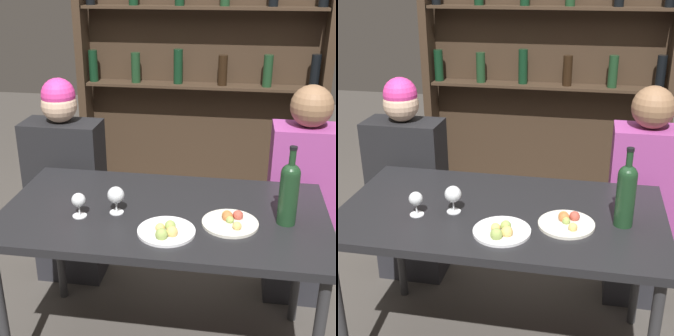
{
  "view_description": "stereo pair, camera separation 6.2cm",
  "coord_description": "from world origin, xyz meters",
  "views": [
    {
      "loc": [
        0.29,
        -1.77,
        1.71
      ],
      "look_at": [
        0.0,
        0.11,
        0.92
      ],
      "focal_mm": 50.0,
      "sensor_mm": 36.0,
      "label": 1
    },
    {
      "loc": [
        0.36,
        -1.76,
        1.71
      ],
      "look_at": [
        0.0,
        0.11,
        0.92
      ],
      "focal_mm": 50.0,
      "sensor_mm": 36.0,
      "label": 2
    }
  ],
  "objects": [
    {
      "name": "dining_table",
      "position": [
        0.0,
        0.0,
        0.7
      ],
      "size": [
        1.4,
        0.76,
        0.77
      ],
      "color": "black",
      "rests_on": "ground_plane"
    },
    {
      "name": "wine_rack_wall",
      "position": [
        0.0,
        1.71,
        1.2
      ],
      "size": [
        1.84,
        0.21,
        2.32
      ],
      "color": "#38281C",
      "rests_on": "ground_plane"
    },
    {
      "name": "seated_person_left",
      "position": [
        -0.66,
        0.54,
        0.58
      ],
      "size": [
        0.42,
        0.22,
        1.21
      ],
      "color": "#26262B",
      "rests_on": "ground_plane"
    },
    {
      "name": "seated_person_right",
      "position": [
        0.65,
        0.54,
        0.58
      ],
      "size": [
        0.35,
        0.22,
        1.22
      ],
      "color": "#26262B",
      "rests_on": "ground_plane"
    },
    {
      "name": "wine_glass_1",
      "position": [
        -0.34,
        -0.11,
        0.84
      ],
      "size": [
        0.06,
        0.06,
        0.11
      ],
      "color": "silver",
      "rests_on": "dining_table"
    },
    {
      "name": "wine_bottle",
      "position": [
        0.51,
        -0.03,
        0.92
      ],
      "size": [
        0.08,
        0.08,
        0.33
      ],
      "color": "#19381E",
      "rests_on": "dining_table"
    },
    {
      "name": "food_plate_0",
      "position": [
        0.29,
        -0.08,
        0.78
      ],
      "size": [
        0.23,
        0.23,
        0.05
      ],
      "color": "silver",
      "rests_on": "dining_table"
    },
    {
      "name": "food_plate_1",
      "position": [
        0.04,
        -0.2,
        0.78
      ],
      "size": [
        0.23,
        0.23,
        0.05
      ],
      "color": "white",
      "rests_on": "dining_table"
    },
    {
      "name": "wine_glass_0",
      "position": [
        -0.2,
        -0.05,
        0.85
      ],
      "size": [
        0.07,
        0.07,
        0.12
      ],
      "color": "silver",
      "rests_on": "dining_table"
    }
  ]
}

